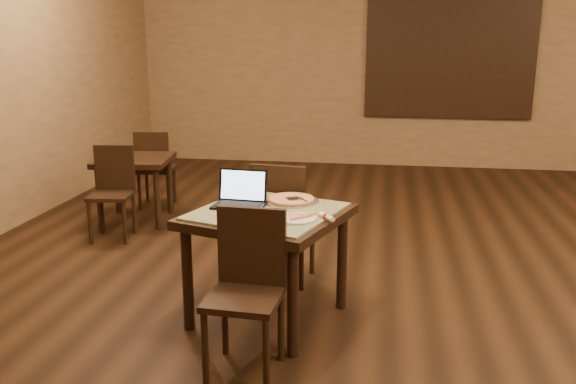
% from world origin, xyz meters
% --- Properties ---
extents(ground, '(10.00, 10.00, 0.00)m').
position_xyz_m(ground, '(0.00, 0.00, 0.00)').
color(ground, black).
rests_on(ground, ground).
extents(wall_back, '(8.00, 0.02, 3.00)m').
position_xyz_m(wall_back, '(0.00, 5.00, 1.50)').
color(wall_back, '#98764D').
rests_on(wall_back, ground).
extents(mural, '(2.34, 0.05, 1.64)m').
position_xyz_m(mural, '(0.50, 4.96, 1.55)').
color(mural, '#254F8A').
rests_on(mural, wall_back).
extents(tiled_table, '(1.16, 1.16, 0.76)m').
position_xyz_m(tiled_table, '(-1.09, -0.31, 0.66)').
color(tiled_table, black).
rests_on(tiled_table, ground).
extents(chair_main_near, '(0.42, 0.42, 0.93)m').
position_xyz_m(chair_main_near, '(-1.09, -0.93, 0.52)').
color(chair_main_near, black).
rests_on(chair_main_near, ground).
extents(chair_main_far, '(0.46, 0.46, 0.96)m').
position_xyz_m(chair_main_far, '(-1.10, 0.31, 0.54)').
color(chair_main_far, black).
rests_on(chair_main_far, ground).
extents(laptop, '(0.35, 0.29, 0.23)m').
position_xyz_m(laptop, '(-1.29, -0.21, 0.82)').
color(laptop, black).
rests_on(laptop, tiled_table).
extents(plate, '(0.25, 0.25, 0.01)m').
position_xyz_m(plate, '(-0.87, -0.49, 0.77)').
color(plate, white).
rests_on(plate, tiled_table).
extents(pizza_slice, '(0.26, 0.26, 0.02)m').
position_xyz_m(pizza_slice, '(-0.87, -0.49, 0.79)').
color(pizza_slice, beige).
rests_on(pizza_slice, plate).
extents(pizza_pan, '(0.39, 0.39, 0.01)m').
position_xyz_m(pizza_pan, '(-0.97, -0.07, 0.77)').
color(pizza_pan, silver).
rests_on(pizza_pan, tiled_table).
extents(pizza_whole, '(0.32, 0.32, 0.02)m').
position_xyz_m(pizza_whole, '(-0.97, -0.07, 0.78)').
color(pizza_whole, beige).
rests_on(pizza_whole, pizza_pan).
extents(spatula, '(0.19, 0.24, 0.01)m').
position_xyz_m(spatula, '(-0.95, -0.09, 0.79)').
color(spatula, silver).
rests_on(spatula, pizza_whole).
extents(napkin_roll, '(0.12, 0.14, 0.04)m').
position_xyz_m(napkin_roll, '(-0.69, -0.45, 0.78)').
color(napkin_roll, white).
rests_on(napkin_roll, tiled_table).
extents(other_table_b, '(0.80, 0.80, 0.67)m').
position_xyz_m(other_table_b, '(-2.87, 1.70, 0.56)').
color(other_table_b, black).
rests_on(other_table_b, ground).
extents(other_table_b_chair_near, '(0.42, 0.42, 0.87)m').
position_xyz_m(other_table_b_chair_near, '(-2.88, 1.19, 0.49)').
color(other_table_b_chair_near, black).
rests_on(other_table_b_chair_near, ground).
extents(other_table_b_chair_far, '(0.42, 0.42, 0.87)m').
position_xyz_m(other_table_b_chair_far, '(-2.86, 2.20, 0.49)').
color(other_table_b_chair_far, black).
rests_on(other_table_b_chair_far, ground).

